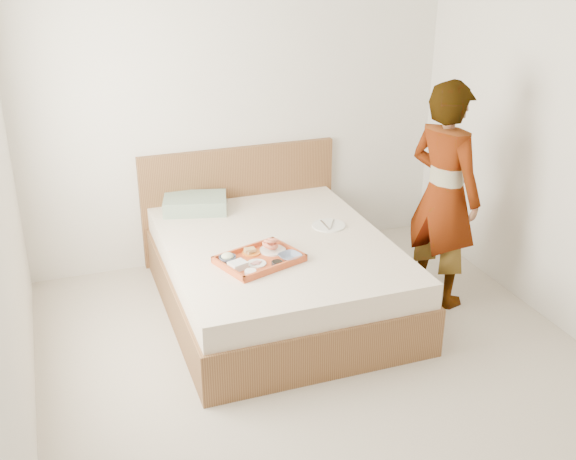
% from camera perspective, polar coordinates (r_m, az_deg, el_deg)
% --- Properties ---
extents(ground, '(3.50, 4.00, 0.01)m').
position_cam_1_polar(ground, '(4.38, 3.76, -12.37)').
color(ground, '#BAAE9D').
rests_on(ground, ground).
extents(wall_back, '(3.50, 0.01, 2.60)m').
position_cam_1_polar(wall_back, '(5.58, -4.12, 10.40)').
color(wall_back, silver).
rests_on(wall_back, ground).
extents(bed, '(1.65, 2.00, 0.53)m').
position_cam_1_polar(bed, '(5.03, -0.92, -3.67)').
color(bed, brown).
rests_on(bed, ground).
extents(headboard, '(1.65, 0.06, 0.95)m').
position_cam_1_polar(headboard, '(5.79, -4.05, 2.34)').
color(headboard, brown).
rests_on(headboard, ground).
extents(pillow, '(0.56, 0.44, 0.12)m').
position_cam_1_polar(pillow, '(5.48, -7.72, 2.19)').
color(pillow, gray).
rests_on(pillow, bed).
extents(tray, '(0.62, 0.53, 0.05)m').
position_cam_1_polar(tray, '(4.60, -2.39, -2.41)').
color(tray, '#BA4A20').
rests_on(tray, bed).
extents(prawn_plate, '(0.23, 0.23, 0.01)m').
position_cam_1_polar(prawn_plate, '(4.73, -1.28, -1.69)').
color(prawn_plate, white).
rests_on(prawn_plate, tray).
extents(navy_bowl_big, '(0.19, 0.19, 0.04)m').
position_cam_1_polar(navy_bowl_big, '(4.60, 0.16, -2.25)').
color(navy_bowl_big, navy).
rests_on(navy_bowl_big, tray).
extents(sauce_dish, '(0.10, 0.10, 0.03)m').
position_cam_1_polar(sauce_dish, '(4.52, -0.91, -2.80)').
color(sauce_dish, black).
rests_on(sauce_dish, tray).
extents(meat_plate, '(0.16, 0.16, 0.01)m').
position_cam_1_polar(meat_plate, '(4.55, -2.64, -2.81)').
color(meat_plate, white).
rests_on(meat_plate, tray).
extents(bread_plate, '(0.16, 0.16, 0.01)m').
position_cam_1_polar(bread_plate, '(4.70, -3.07, -1.90)').
color(bread_plate, orange).
rests_on(bread_plate, tray).
extents(salad_bowl, '(0.15, 0.15, 0.04)m').
position_cam_1_polar(salad_bowl, '(4.59, -5.05, -2.40)').
color(salad_bowl, navy).
rests_on(salad_bowl, tray).
extents(plastic_tub, '(0.13, 0.12, 0.05)m').
position_cam_1_polar(plastic_tub, '(4.49, -4.19, -2.95)').
color(plastic_tub, silver).
rests_on(plastic_tub, tray).
extents(cheese_round, '(0.10, 0.10, 0.03)m').
position_cam_1_polar(cheese_round, '(4.42, -3.14, -3.53)').
color(cheese_round, white).
rests_on(cheese_round, tray).
extents(dinner_plate, '(0.32, 0.32, 0.01)m').
position_cam_1_polar(dinner_plate, '(5.16, 3.41, 0.38)').
color(dinner_plate, white).
rests_on(dinner_plate, bed).
extents(person, '(0.57, 0.70, 1.66)m').
position_cam_1_polar(person, '(5.05, 12.83, 2.87)').
color(person, white).
rests_on(person, ground).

